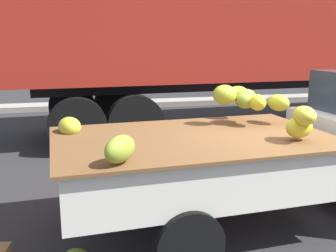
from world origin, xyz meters
TOP-DOWN VIEW (x-y plane):
  - ground at (0.00, 0.00)m, footprint 220.00×220.00m
  - curb_strip at (0.00, 8.50)m, footprint 80.00×0.80m
  - semi_trailer at (2.05, 4.80)m, footprint 12.11×3.14m

SIDE VIEW (x-z plane):
  - ground at x=0.00m, z-range 0.00..0.00m
  - curb_strip at x=0.00m, z-range 0.00..0.16m
  - semi_trailer at x=2.05m, z-range 0.57..4.52m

